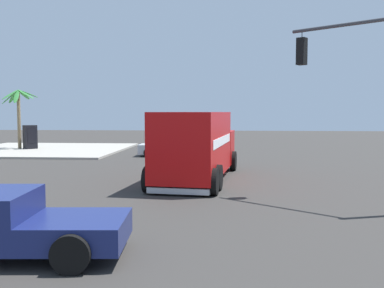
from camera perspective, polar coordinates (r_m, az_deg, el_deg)
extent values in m
plane|color=#33302D|center=(20.43, 0.29, -4.29)|extent=(100.00, 100.00, 0.00)
cube|color=#9E998E|center=(36.00, -18.86, -0.70)|extent=(12.44, 12.44, 0.14)
cube|color=red|center=(18.44, 0.30, 0.06)|extent=(6.56, 3.13, 2.67)
cube|color=red|center=(22.66, 2.34, -0.39)|extent=(2.17, 2.61, 1.70)
cube|color=black|center=(23.48, 2.67, 0.60)|extent=(0.32, 2.01, 0.88)
cube|color=#B2B2B7|center=(15.66, -1.85, -6.21)|extent=(0.47, 2.31, 0.21)
cube|color=white|center=(18.70, -3.35, 0.53)|extent=(5.27, 0.64, 0.36)
cube|color=white|center=(18.24, 4.03, 0.43)|extent=(5.27, 0.64, 0.36)
cylinder|color=black|center=(22.91, -0.75, -2.10)|extent=(1.03, 0.40, 1.00)
cylinder|color=black|center=(22.52, 5.44, -2.23)|extent=(1.03, 0.40, 1.00)
cylinder|color=black|center=(17.35, -4.73, -4.16)|extent=(1.03, 0.40, 1.00)
cylinder|color=black|center=(16.84, 3.44, -4.41)|extent=(1.03, 0.40, 1.00)
cylinder|color=black|center=(16.35, -5.74, -4.68)|extent=(1.03, 0.40, 1.00)
cylinder|color=black|center=(15.82, 2.92, -4.97)|extent=(1.03, 0.40, 1.00)
cylinder|color=#38383D|center=(15.50, 20.80, 14.62)|extent=(2.85, 3.69, 0.12)
cylinder|color=#38383D|center=(16.26, 14.27, 13.81)|extent=(0.03, 0.03, 0.25)
cube|color=black|center=(16.17, 14.23, 11.72)|extent=(0.42, 0.42, 0.95)
sphere|color=red|center=(16.37, 14.55, 12.73)|extent=(0.20, 0.20, 0.20)
sphere|color=#EFA314|center=(16.33, 14.53, 11.66)|extent=(0.20, 0.20, 0.20)
sphere|color=#19CC4C|center=(16.29, 14.51, 10.57)|extent=(0.20, 0.20, 0.20)
cube|color=navy|center=(9.55, -14.72, -10.93)|extent=(2.10, 2.15, 0.55)
cylinder|color=black|center=(8.64, -15.66, -13.79)|extent=(0.30, 0.78, 0.76)
cylinder|color=black|center=(10.51, -12.68, -10.48)|extent=(0.30, 0.78, 0.76)
cube|color=#B7BABF|center=(29.75, -2.80, -0.67)|extent=(1.89, 4.34, 0.65)
cube|color=black|center=(29.69, -2.51, 0.44)|extent=(1.63, 2.44, 0.50)
cylinder|color=black|center=(29.04, -5.77, -1.15)|extent=(0.21, 0.62, 0.62)
cylinder|color=black|center=(30.85, -5.23, -0.83)|extent=(0.21, 0.62, 0.62)
cylinder|color=black|center=(28.73, -0.17, -1.19)|extent=(0.21, 0.62, 0.62)
cylinder|color=black|center=(30.56, 0.04, -0.86)|extent=(0.21, 0.62, 0.62)
cube|color=black|center=(36.32, -20.51, 0.87)|extent=(1.17, 1.17, 1.85)
cube|color=black|center=(35.95, -20.30, 1.08)|extent=(0.50, 0.50, 1.18)
cylinder|color=#7A6647|center=(36.76, -21.79, 2.96)|extent=(0.26, 0.26, 4.52)
ellipsoid|color=#2D7533|center=(37.42, -21.25, 6.07)|extent=(1.59, 0.53, 0.79)
ellipsoid|color=#2D7533|center=(37.34, -22.40, 5.79)|extent=(1.04, 1.35, 1.10)
ellipsoid|color=#2D7533|center=(36.90, -22.82, 5.73)|extent=(0.68, 1.35, 1.19)
ellipsoid|color=#2D7533|center=(36.33, -22.80, 6.02)|extent=(1.52, 0.98, 0.88)
ellipsoid|color=#2D7533|center=(36.14, -22.09, 5.84)|extent=(1.40, 0.68, 1.13)
ellipsoid|color=#2D7533|center=(36.25, -21.01, 6.14)|extent=(0.83, 1.59, 0.78)
ellipsoid|color=#2D7533|center=(37.05, -20.72, 6.21)|extent=(1.40, 1.38, 0.65)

